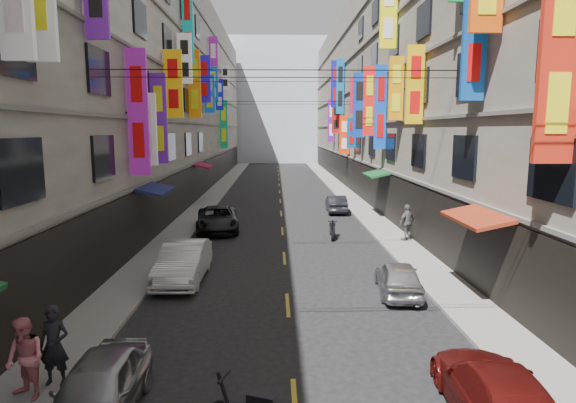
{
  "coord_description": "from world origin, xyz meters",
  "views": [
    {
      "loc": [
        -0.4,
        2.46,
        5.84
      ],
      "look_at": [
        -0.17,
        10.99,
        4.57
      ],
      "focal_mm": 30.0,
      "sensor_mm": 36.0,
      "label": 1
    }
  ],
  "objects": [
    {
      "name": "building_row_right",
      "position": [
        11.99,
        42.0,
        9.49
      ],
      "size": [
        10.14,
        90.0,
        19.0
      ],
      "color": "gray",
      "rests_on": "ground"
    },
    {
      "name": "overhead_cables",
      "position": [
        0.0,
        30.0,
        8.8
      ],
      "size": [
        14.0,
        38.04,
        1.24
      ],
      "color": "black",
      "rests_on": "ground"
    },
    {
      "name": "pedestrian_rfar",
      "position": [
        6.47,
        26.95,
        1.07
      ],
      "size": [
        1.28,
        1.16,
        1.91
      ],
      "primitive_type": "imported",
      "rotation": [
        0.0,
        0.0,
        3.75
      ],
      "color": "#5C5C5F",
      "rests_on": "sidewalk_right"
    },
    {
      "name": "pedestrian_lfar",
      "position": [
        -5.76,
        12.25,
        1.01
      ],
      "size": [
        1.05,
        0.94,
        1.79
      ],
      "primitive_type": "imported",
      "rotation": [
        0.0,
        0.0,
        -0.5
      ],
      "color": "#E27782",
      "rests_on": "sidewalk_left"
    },
    {
      "name": "sidewalk_right",
      "position": [
        6.0,
        42.0,
        0.06
      ],
      "size": [
        2.0,
        90.0,
        0.12
      ],
      "primitive_type": "cube",
      "color": "slate",
      "rests_on": "ground"
    },
    {
      "name": "car_left_near",
      "position": [
        -4.0,
        11.61,
        0.64
      ],
      "size": [
        1.55,
        3.79,
        1.29
      ],
      "primitive_type": "imported",
      "rotation": [
        0.0,
        0.0,
        0.01
      ],
      "color": "#A2A2A6",
      "rests_on": "ground"
    },
    {
      "name": "building_row_left",
      "position": [
        -11.99,
        42.0,
        9.49
      ],
      "size": [
        10.14,
        90.0,
        19.0
      ],
      "color": "gray",
      "rests_on": "ground"
    },
    {
      "name": "shop_signage",
      "position": [
        0.05,
        35.21,
        9.16
      ],
      "size": [
        14.0,
        55.0,
        12.05
      ],
      "color": "blue",
      "rests_on": "ground"
    },
    {
      "name": "scooter_far_right",
      "position": [
        2.7,
        28.06,
        0.44
      ],
      "size": [
        0.53,
        1.8,
        1.14
      ],
      "rotation": [
        0.0,
        0.0,
        3.04
      ],
      "color": "black",
      "rests_on": "ground"
    },
    {
      "name": "haze_block",
      "position": [
        0.0,
        92.0,
        11.0
      ],
      "size": [
        18.0,
        8.0,
        22.0
      ],
      "primitive_type": "cube",
      "color": "#A8ADBB",
      "rests_on": "ground"
    },
    {
      "name": "lane_markings",
      "position": [
        0.0,
        39.0,
        0.0
      ],
      "size": [
        0.12,
        80.2,
        0.01
      ],
      "color": "gold",
      "rests_on": "ground"
    },
    {
      "name": "car_right_far",
      "position": [
        3.95,
        36.35,
        0.62
      ],
      "size": [
        1.4,
        3.77,
        1.23
      ],
      "primitive_type": "imported",
      "rotation": [
        0.0,
        0.0,
        3.11
      ],
      "color": "#222128",
      "rests_on": "ground"
    },
    {
      "name": "sidewalk_left",
      "position": [
        -6.0,
        42.0,
        0.06
      ],
      "size": [
        2.0,
        90.0,
        0.12
      ],
      "primitive_type": "cube",
      "color": "slate",
      "rests_on": "ground"
    },
    {
      "name": "street_awnings",
      "position": [
        -1.26,
        26.0,
        3.0
      ],
      "size": [
        13.99,
        35.2,
        0.41
      ],
      "color": "#144D27",
      "rests_on": "ground"
    },
    {
      "name": "car_right_near",
      "position": [
        4.0,
        11.26,
        0.64
      ],
      "size": [
        2.09,
        4.51,
        1.28
      ],
      "primitive_type": "imported",
      "rotation": [
        0.0,
        0.0,
        3.07
      ],
      "color": "#611310",
      "rests_on": "ground"
    },
    {
      "name": "pedestrian_lnear",
      "position": [
        -5.4,
        12.82,
        1.04
      ],
      "size": [
        0.69,
        0.63,
        1.84
      ],
      "primitive_type": "imported",
      "rotation": [
        0.0,
        0.0,
        -0.03
      ],
      "color": "black",
      "rests_on": "sidewalk_left"
    },
    {
      "name": "car_right_mid",
      "position": [
        4.0,
        19.0,
        0.61
      ],
      "size": [
        1.81,
        3.71,
        1.22
      ],
      "primitive_type": "imported",
      "rotation": [
        0.0,
        0.0,
        3.04
      ],
      "color": "#AEAEB2",
      "rests_on": "ground"
    },
    {
      "name": "car_left_mid",
      "position": [
        -4.0,
        20.74,
        0.75
      ],
      "size": [
        1.64,
        4.59,
        1.51
      ],
      "primitive_type": "imported",
      "rotation": [
        0.0,
        0.0,
        -0.01
      ],
      "color": "silver",
      "rests_on": "ground"
    },
    {
      "name": "car_left_far",
      "position": [
        -3.8,
        30.16,
        0.71
      ],
      "size": [
        2.94,
        5.33,
        1.41
      ],
      "primitive_type": "imported",
      "rotation": [
        0.0,
        0.0,
        0.12
      ],
      "color": "black",
      "rests_on": "ground"
    }
  ]
}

